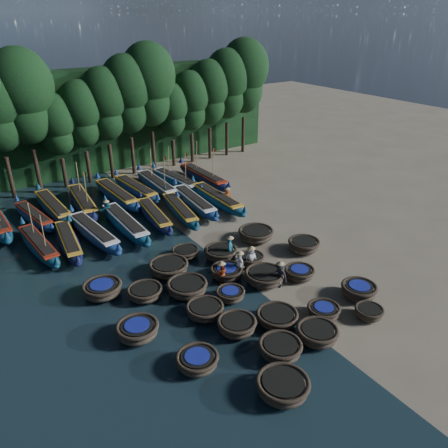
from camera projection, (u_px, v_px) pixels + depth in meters
ground at (224, 264)px, 28.73m from camera, size 120.00×120.00×0.00m
foliage_wall at (94, 121)px, 44.01m from camera, size 40.00×3.00×10.00m
coracle_1 at (283, 386)px, 18.83m from camera, size 2.67×2.67×0.80m
coracle_2 at (280, 348)px, 20.96m from camera, size 2.63×2.63×0.77m
coracle_3 at (317, 334)px, 21.89m from camera, size 2.15×2.15×0.80m
coracle_4 at (369, 312)px, 23.60m from camera, size 1.58×1.58×0.64m
coracle_5 at (197, 360)px, 20.27m from camera, size 2.27×2.27×0.71m
coracle_6 at (237, 325)px, 22.48m from camera, size 2.30×2.30×0.79m
coracle_7 at (277, 317)px, 23.11m from camera, size 2.40×2.40×0.74m
coracle_8 at (324, 311)px, 23.65m from camera, size 1.87×1.87×0.68m
coracle_9 at (359, 290)px, 25.27m from camera, size 2.25×2.25×0.82m
coracle_10 at (138, 330)px, 22.09m from camera, size 2.21×2.21×0.84m
coracle_11 at (205, 310)px, 23.69m from camera, size 2.28×2.28×0.73m
coracle_12 at (230, 294)px, 25.08m from camera, size 1.71×1.71×0.65m
coracle_13 at (264, 276)px, 26.60m from camera, size 2.56×2.56×0.81m
coracle_14 at (299, 273)px, 27.10m from camera, size 2.30×2.30×0.69m
coracle_15 at (145, 292)px, 25.19m from camera, size 2.29×2.29×0.71m
coracle_16 at (187, 287)px, 25.51m from camera, size 2.69×2.69×0.84m
coracle_17 at (227, 272)px, 27.13m from camera, size 2.41×2.41×0.73m
coracle_18 at (251, 259)px, 28.53m from camera, size 2.17×2.17×0.72m
coracle_19 at (304, 245)px, 30.11m from camera, size 2.32×2.32×0.85m
coracle_20 at (102, 289)px, 25.34m from camera, size 2.51×2.51×0.85m
coracle_21 at (169, 267)px, 27.49m from camera, size 2.95×2.95×0.84m
coracle_22 at (186, 252)px, 29.44m from camera, size 2.07×2.07×0.63m
coracle_23 at (221, 253)px, 29.16m from camera, size 2.56×2.56×0.81m
coracle_24 at (256, 234)px, 31.61m from camera, size 2.75×2.75×0.84m
long_boat_1 at (39, 245)px, 30.06m from camera, size 1.92×7.70×3.28m
long_boat_2 at (69, 241)px, 30.55m from camera, size 2.17×7.50×1.33m
long_boat_3 at (94, 232)px, 31.66m from camera, size 2.23×8.43×1.49m
long_boat_4 at (125, 223)px, 32.95m from camera, size 1.56×8.72×1.53m
long_boat_5 at (154, 215)px, 34.42m from camera, size 2.28×7.65×1.36m
long_boat_6 at (180, 210)px, 35.26m from camera, size 2.63×7.85×1.40m
long_boat_7 at (194, 202)px, 36.72m from camera, size 2.16×8.41×1.49m
long_boat_8 at (217, 199)px, 37.29m from camera, size 1.61×8.63×1.52m
long_boat_10 at (34, 216)px, 34.32m from camera, size 2.37×7.21×1.28m
long_boat_11 at (53, 207)px, 35.74m from camera, size 1.83×8.55×1.51m
long_boat_12 at (83, 202)px, 36.70m from camera, size 2.33×8.64×3.69m
long_boat_13 at (116, 194)px, 38.14m from camera, size 1.91×8.74×1.54m
long_boat_14 at (136, 189)px, 39.41m from camera, size 2.05×8.21×1.45m
long_boat_15 at (157, 185)px, 40.25m from camera, size 1.74×8.71×3.70m
long_boat_16 at (176, 180)px, 41.33m from camera, size 2.31×8.35×3.56m
long_boat_17 at (203, 177)px, 42.10m from camera, size 1.67×8.96×3.81m
fisherman_0 at (251, 257)px, 27.86m from camera, size 0.87×0.67×1.78m
fisherman_1 at (230, 248)px, 28.80m from camera, size 0.75×0.74×1.94m
fisherman_2 at (221, 273)px, 26.34m from camera, size 0.91×0.84×1.69m
fisherman_3 at (280, 274)px, 26.04m from camera, size 0.83×1.19×1.88m
fisherman_4 at (240, 263)px, 27.12m from camera, size 0.52×1.02×1.88m
fisherman_5 at (107, 210)px, 34.42m from camera, size 1.57×0.53×1.88m
fisherman_6 at (227, 196)px, 37.24m from camera, size 0.87×0.82×1.69m
tree_4 at (23, 95)px, 36.37m from camera, size 5.34×5.34×12.58m
tree_5 at (56, 124)px, 38.72m from camera, size 3.68×3.68×8.68m
tree_6 at (81, 113)px, 39.58m from camera, size 4.09×4.09×9.65m
tree_7 at (104, 103)px, 40.44m from camera, size 4.51×4.51×10.63m
tree_8 at (127, 93)px, 41.30m from camera, size 4.92×4.92×11.60m
tree_9 at (149, 84)px, 42.16m from camera, size 5.34×5.34×12.58m
tree_10 at (171, 109)px, 44.50m from camera, size 3.68×3.68×8.68m
tree_11 at (190, 100)px, 45.36m from camera, size 4.09×4.09×9.65m
tree_12 at (209, 92)px, 46.22m from camera, size 4.51×4.51×10.63m
tree_13 at (227, 83)px, 47.08m from camera, size 4.92×4.92×11.60m
tree_14 at (244, 75)px, 47.95m from camera, size 5.34×5.34×12.58m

